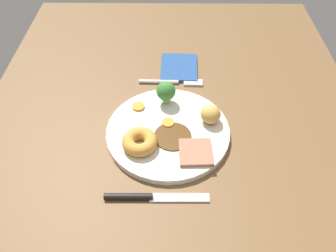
{
  "coord_description": "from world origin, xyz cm",
  "views": [
    {
      "loc": [
        43.54,
        -0.52,
        55.55
      ],
      "look_at": [
        -3.13,
        -0.96,
        6.0
      ],
      "focal_mm": 36.0,
      "sensor_mm": 36.0,
      "label": 1
    }
  ],
  "objects_px": {
    "yorkshire_pudding": "(140,142)",
    "carrot_coin_back": "(138,106)",
    "meat_slice_main": "(196,152)",
    "knife": "(147,197)",
    "broccoli_floret": "(166,91)",
    "fork": "(173,82)",
    "dinner_plate": "(168,132)",
    "roast_potato_left": "(211,114)",
    "carrot_coin_front": "(168,123)",
    "folded_napkin": "(179,68)"
  },
  "relations": [
    {
      "from": "roast_potato_left",
      "to": "fork",
      "type": "height_order",
      "value": "roast_potato_left"
    },
    {
      "from": "fork",
      "to": "knife",
      "type": "distance_m",
      "value": 0.32
    },
    {
      "from": "dinner_plate",
      "to": "knife",
      "type": "bearing_deg",
      "value": -12.84
    },
    {
      "from": "knife",
      "to": "broccoli_floret",
      "type": "bearing_deg",
      "value": 82.33
    },
    {
      "from": "meat_slice_main",
      "to": "knife",
      "type": "xyz_separation_m",
      "value": [
        0.09,
        -0.09,
        -0.01
      ]
    },
    {
      "from": "meat_slice_main",
      "to": "roast_potato_left",
      "type": "xyz_separation_m",
      "value": [
        -0.09,
        0.03,
        0.02
      ]
    },
    {
      "from": "dinner_plate",
      "to": "fork",
      "type": "distance_m",
      "value": 0.16
    },
    {
      "from": "meat_slice_main",
      "to": "broccoli_floret",
      "type": "relative_size",
      "value": 1.22
    },
    {
      "from": "dinner_plate",
      "to": "broccoli_floret",
      "type": "distance_m",
      "value": 0.09
    },
    {
      "from": "carrot_coin_front",
      "to": "folded_napkin",
      "type": "bearing_deg",
      "value": 172.87
    },
    {
      "from": "broccoli_floret",
      "to": "fork",
      "type": "distance_m",
      "value": 0.09
    },
    {
      "from": "yorkshire_pudding",
      "to": "broccoli_floret",
      "type": "distance_m",
      "value": 0.14
    },
    {
      "from": "fork",
      "to": "roast_potato_left",
      "type": "bearing_deg",
      "value": -59.7
    },
    {
      "from": "carrot_coin_back",
      "to": "folded_napkin",
      "type": "height_order",
      "value": "carrot_coin_back"
    },
    {
      "from": "roast_potato_left",
      "to": "folded_napkin",
      "type": "bearing_deg",
      "value": -162.65
    },
    {
      "from": "broccoli_floret",
      "to": "knife",
      "type": "height_order",
      "value": "broccoli_floret"
    },
    {
      "from": "roast_potato_left",
      "to": "knife",
      "type": "distance_m",
      "value": 0.22
    },
    {
      "from": "meat_slice_main",
      "to": "knife",
      "type": "bearing_deg",
      "value": -44.26
    },
    {
      "from": "meat_slice_main",
      "to": "yorkshire_pudding",
      "type": "bearing_deg",
      "value": -99.53
    },
    {
      "from": "carrot_coin_front",
      "to": "carrot_coin_back",
      "type": "xyz_separation_m",
      "value": [
        -0.05,
        -0.07,
        -0.0
      ]
    },
    {
      "from": "dinner_plate",
      "to": "meat_slice_main",
      "type": "relative_size",
      "value": 3.94
    },
    {
      "from": "knife",
      "to": "folded_napkin",
      "type": "xyz_separation_m",
      "value": [
        -0.37,
        0.06,
        -0.0
      ]
    },
    {
      "from": "knife",
      "to": "fork",
      "type": "bearing_deg",
      "value": 81.43
    },
    {
      "from": "dinner_plate",
      "to": "carrot_coin_front",
      "type": "relative_size",
      "value": 9.79
    },
    {
      "from": "yorkshire_pudding",
      "to": "carrot_coin_back",
      "type": "height_order",
      "value": "yorkshire_pudding"
    },
    {
      "from": "roast_potato_left",
      "to": "folded_napkin",
      "type": "height_order",
      "value": "roast_potato_left"
    },
    {
      "from": "meat_slice_main",
      "to": "yorkshire_pudding",
      "type": "relative_size",
      "value": 0.93
    },
    {
      "from": "dinner_plate",
      "to": "roast_potato_left",
      "type": "relative_size",
      "value": 6.05
    },
    {
      "from": "roast_potato_left",
      "to": "carrot_coin_front",
      "type": "xyz_separation_m",
      "value": [
        0.01,
        -0.09,
        -0.02
      ]
    },
    {
      "from": "roast_potato_left",
      "to": "fork",
      "type": "distance_m",
      "value": 0.16
    },
    {
      "from": "dinner_plate",
      "to": "broccoli_floret",
      "type": "bearing_deg",
      "value": -176.36
    },
    {
      "from": "roast_potato_left",
      "to": "carrot_coin_front",
      "type": "relative_size",
      "value": 1.62
    },
    {
      "from": "folded_napkin",
      "to": "carrot_coin_back",
      "type": "bearing_deg",
      "value": -30.15
    },
    {
      "from": "carrot_coin_back",
      "to": "folded_napkin",
      "type": "xyz_separation_m",
      "value": [
        -0.16,
        0.09,
        -0.01
      ]
    },
    {
      "from": "roast_potato_left",
      "to": "carrot_coin_front",
      "type": "distance_m",
      "value": 0.09
    },
    {
      "from": "dinner_plate",
      "to": "knife",
      "type": "xyz_separation_m",
      "value": [
        0.15,
        -0.03,
        -0.0
      ]
    },
    {
      "from": "roast_potato_left",
      "to": "broccoli_floret",
      "type": "relative_size",
      "value": 0.79
    },
    {
      "from": "meat_slice_main",
      "to": "carrot_coin_front",
      "type": "distance_m",
      "value": 0.1
    },
    {
      "from": "fork",
      "to": "meat_slice_main",
      "type": "bearing_deg",
      "value": -77.91
    },
    {
      "from": "carrot_coin_back",
      "to": "folded_napkin",
      "type": "relative_size",
      "value": 0.25
    },
    {
      "from": "roast_potato_left",
      "to": "carrot_coin_back",
      "type": "xyz_separation_m",
      "value": [
        -0.04,
        -0.15,
        -0.02
      ]
    },
    {
      "from": "broccoli_floret",
      "to": "fork",
      "type": "relative_size",
      "value": 0.35
    },
    {
      "from": "dinner_plate",
      "to": "fork",
      "type": "relative_size",
      "value": 1.66
    },
    {
      "from": "fork",
      "to": "broccoli_floret",
      "type": "bearing_deg",
      "value": -99.36
    },
    {
      "from": "meat_slice_main",
      "to": "fork",
      "type": "xyz_separation_m",
      "value": [
        -0.23,
        -0.04,
        -0.01
      ]
    },
    {
      "from": "broccoli_floret",
      "to": "dinner_plate",
      "type": "bearing_deg",
      "value": 3.64
    },
    {
      "from": "meat_slice_main",
      "to": "fork",
      "type": "relative_size",
      "value": 0.42
    },
    {
      "from": "dinner_plate",
      "to": "broccoli_floret",
      "type": "relative_size",
      "value": 4.79
    },
    {
      "from": "carrot_coin_front",
      "to": "folded_napkin",
      "type": "xyz_separation_m",
      "value": [
        -0.21,
        0.03,
        -0.01
      ]
    },
    {
      "from": "knife",
      "to": "folded_napkin",
      "type": "distance_m",
      "value": 0.38
    }
  ]
}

